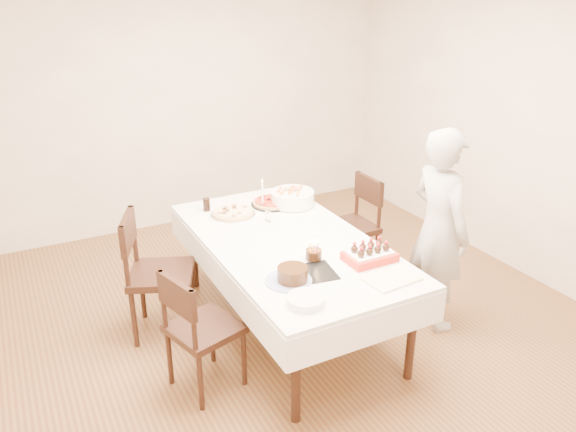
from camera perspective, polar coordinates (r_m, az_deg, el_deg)
name	(u,v)px	position (r m, az deg, el deg)	size (l,w,h in m)	color
floor	(304,326)	(4.53, 1.61, -11.15)	(5.00, 5.00, 0.00)	brown
wall_back	(191,100)	(6.17, -9.87, 11.52)	(4.50, 0.04, 2.70)	beige
wall_right	(531,127)	(5.37, 23.48, 8.29)	(0.04, 5.00, 2.70)	beige
dining_table	(288,284)	(4.34, 0.00, -6.95)	(1.14, 2.14, 0.75)	silver
chair_right_savory	(349,227)	(5.12, 6.25, -1.15)	(0.47, 0.47, 0.92)	black
chair_left_savory	(161,274)	(4.34, -12.74, -5.79)	(0.50, 0.50, 0.99)	black
chair_left_dessert	(205,329)	(3.76, -8.46, -11.25)	(0.45, 0.45, 0.88)	black
person	(439,230)	(4.38, 15.06, -1.39)	(0.58, 0.38, 1.58)	#B8B4AD
pizza_white	(233,213)	(4.62, -5.61, 0.34)	(0.37, 0.37, 0.04)	beige
pizza_pepperoni	(272,202)	(4.81, -1.67, 1.39)	(0.35, 0.35, 0.04)	red
red_placemat	(296,203)	(4.86, 0.83, 1.35)	(0.22, 0.22, 0.01)	#B21E1E
pasta_bowl	(293,198)	(4.78, 0.47, 1.86)	(0.37, 0.37, 0.12)	white
taper_candle	(262,194)	(4.69, -2.62, 2.28)	(0.06, 0.06, 0.27)	white
shaker_pair	(269,217)	(4.46, -1.93, -0.08)	(0.08, 0.08, 0.09)	white
cola_glass	(207,205)	(4.72, -8.28, 1.16)	(0.06, 0.06, 0.11)	black
layer_cake	(293,275)	(3.60, 0.46, -5.97)	(0.25, 0.25, 0.10)	#351D0D
cake_board	(313,273)	(3.72, 2.57, -5.79)	(0.28, 0.28, 0.01)	black
birthday_cake	(314,250)	(3.86, 2.63, -3.45)	(0.11, 0.11, 0.13)	#38200F
strawberry_box	(370,255)	(3.90, 8.31, -3.93)	(0.34, 0.23, 0.08)	red
box_lid	(392,280)	(3.70, 10.48, -6.37)	(0.34, 0.23, 0.03)	beige
plate_stack	(306,300)	(3.38, 1.80, -8.53)	(0.23, 0.23, 0.05)	white
china_plate	(288,281)	(3.62, 0.04, -6.58)	(0.30, 0.30, 0.01)	white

